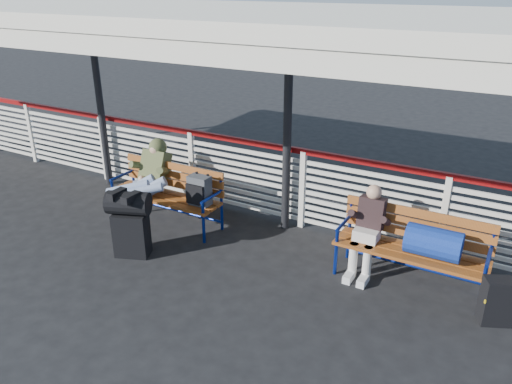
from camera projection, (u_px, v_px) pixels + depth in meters
The scene contains 9 objects.
ground at pixel (114, 248), 6.98m from camera, with size 60.00×60.00×0.00m, color black.
fence at pixel (192, 164), 8.24m from camera, with size 12.08×0.08×1.24m.
canopy at pixel (136, 15), 6.48m from camera, with size 12.60×3.60×3.16m.
luggage_stack at pixel (130, 221), 6.62m from camera, with size 0.63×0.50×0.93m.
bench_left at pixel (177, 189), 7.43m from camera, with size 1.80×0.56×0.92m.
bench_right at pixel (424, 242), 5.89m from camera, with size 1.80×0.56×0.92m.
traveler_man at pixel (143, 183), 7.24m from camera, with size 0.94×1.64×0.77m.
companion_person at pixel (367, 230), 6.21m from camera, with size 0.32×0.66×1.15m.
suitcase_side at pixel (500, 301), 5.37m from camera, with size 0.44×0.38×0.54m.
Camera 1 is at (4.73, -4.35, 3.47)m, focal length 35.00 mm.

